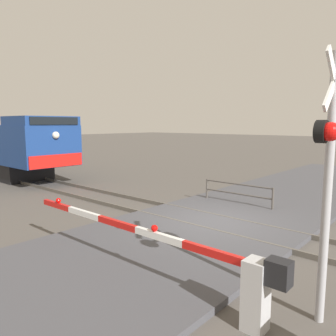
{
  "coord_description": "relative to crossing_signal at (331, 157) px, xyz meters",
  "views": [
    {
      "loc": [
        -8.76,
        -5.69,
        3.28
      ],
      "look_at": [
        -0.97,
        1.17,
        1.87
      ],
      "focal_mm": 35.29,
      "sensor_mm": 36.0,
      "label": 1
    }
  ],
  "objects": [
    {
      "name": "crossing_gate",
      "position": [
        -0.95,
        1.78,
        -1.94
      ],
      "size": [
        0.36,
        7.03,
        1.28
      ],
      "color": "silver",
      "rests_on": "ground_plane"
    },
    {
      "name": "crossing_signal",
      "position": [
        0.0,
        0.0,
        0.0
      ],
      "size": [
        1.18,
        0.33,
        4.38
      ],
      "color": "#ADADB2",
      "rests_on": "ground_plane"
    },
    {
      "name": "rail_track_right",
      "position": [
        3.95,
        4.22,
        -2.68
      ],
      "size": [
        0.08,
        80.0,
        0.15
      ],
      "primitive_type": "cube",
      "color": "#59544C",
      "rests_on": "ground_plane"
    },
    {
      "name": "guard_railing",
      "position": [
        5.88,
        4.91,
        -2.13
      ],
      "size": [
        0.08,
        2.99,
        0.95
      ],
      "color": "#4C4742",
      "rests_on": "ground_plane"
    },
    {
      "name": "ground_plane",
      "position": [
        3.23,
        4.22,
        -2.76
      ],
      "size": [
        160.0,
        160.0,
        0.0
      ],
      "primitive_type": "plane",
      "color": "#514C47"
    },
    {
      "name": "rail_track_left",
      "position": [
        2.51,
        4.22,
        -2.68
      ],
      "size": [
        0.08,
        80.0,
        0.15
      ],
      "primitive_type": "cube",
      "color": "#59544C",
      "rests_on": "ground_plane"
    },
    {
      "name": "road_surface",
      "position": [
        3.23,
        4.22,
        -2.68
      ],
      "size": [
        36.0,
        5.59,
        0.14
      ],
      "primitive_type": "cube",
      "color": "#47474C",
      "rests_on": "ground_plane"
    }
  ]
}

